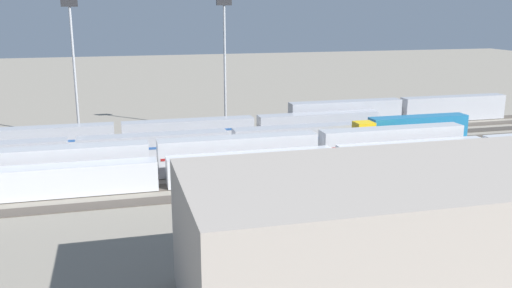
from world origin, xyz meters
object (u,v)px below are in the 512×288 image
(light_mast_2, at_px, (73,50))
(light_mast_0, at_px, (225,47))
(train_on_track_4, at_px, (379,139))
(train_on_track_6, at_px, (252,167))
(train_on_track_3, at_px, (217,142))
(train_on_track_0, at_px, (401,111))
(train_on_track_1, at_px, (118,134))
(train_on_track_5, at_px, (153,159))

(light_mast_2, bearing_deg, light_mast_0, 178.45)
(train_on_track_4, relative_size, train_on_track_6, 0.08)
(light_mast_0, distance_m, light_mast_2, 27.07)
(train_on_track_3, height_order, light_mast_0, light_mast_0)
(train_on_track_3, distance_m, light_mast_0, 23.05)
(train_on_track_0, height_order, light_mast_2, light_mast_2)
(train_on_track_1, relative_size, train_on_track_6, 0.80)
(train_on_track_1, xyz_separation_m, train_on_track_6, (-17.24, 25.00, 0.02))
(train_on_track_6, height_order, light_mast_0, light_mast_0)
(train_on_track_1, bearing_deg, light_mast_2, -51.31)
(train_on_track_1, relative_size, train_on_track_5, 1.00)
(light_mast_0, bearing_deg, train_on_track_4, 132.41)
(train_on_track_0, height_order, train_on_track_3, train_on_track_0)
(train_on_track_5, bearing_deg, train_on_track_3, -137.15)
(train_on_track_3, height_order, train_on_track_6, train_on_track_3)
(train_on_track_1, height_order, train_on_track_5, train_on_track_5)
(train_on_track_5, xyz_separation_m, train_on_track_6, (-12.83, 5.00, -0.60))
(train_on_track_0, height_order, train_on_track_6, train_on_track_0)
(train_on_track_4, height_order, train_on_track_5, same)
(train_on_track_0, xyz_separation_m, light_mast_2, (62.83, -3.49, 13.12))
(train_on_track_4, height_order, train_on_track_6, train_on_track_4)
(light_mast_2, bearing_deg, train_on_track_6, 125.67)
(train_on_track_6, distance_m, light_mast_0, 35.70)
(train_on_track_1, xyz_separation_m, train_on_track_4, (-41.05, 15.00, 0.16))
(train_on_track_5, xyz_separation_m, train_on_track_3, (-10.78, -10.00, -0.53))
(train_on_track_5, relative_size, train_on_track_6, 0.80)
(train_on_track_1, xyz_separation_m, light_mast_2, (6.80, -8.49, 13.74))
(train_on_track_1, height_order, train_on_track_6, same)
(train_on_track_0, relative_size, train_on_track_3, 0.52)
(train_on_track_4, distance_m, light_mast_2, 55.01)
(train_on_track_4, xyz_separation_m, light_mast_2, (47.85, -23.49, 13.58))
(train_on_track_3, xyz_separation_m, light_mast_2, (21.99, -18.49, 13.65))
(train_on_track_1, bearing_deg, train_on_track_0, -174.90)
(light_mast_0, bearing_deg, train_on_track_6, 84.72)
(train_on_track_5, height_order, train_on_track_3, train_on_track_5)
(train_on_track_4, height_order, train_on_track_3, train_on_track_4)
(train_on_track_0, bearing_deg, train_on_track_5, 25.84)
(train_on_track_3, relative_size, light_mast_2, 3.73)
(train_on_track_3, bearing_deg, light_mast_0, -105.95)
(train_on_track_1, height_order, light_mast_0, light_mast_0)
(train_on_track_6, relative_size, light_mast_0, 4.88)
(train_on_track_6, xyz_separation_m, light_mast_0, (-3.03, -32.76, 13.86))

